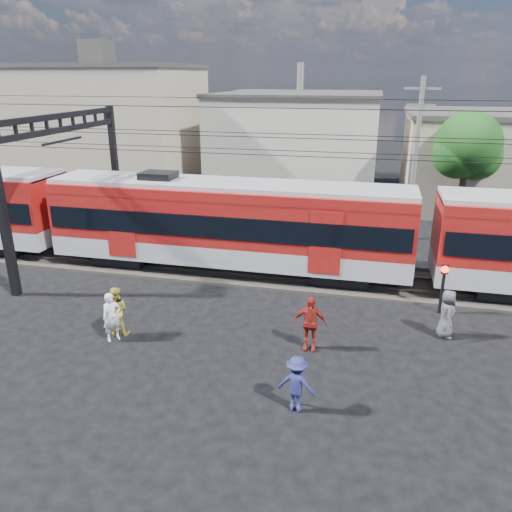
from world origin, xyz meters
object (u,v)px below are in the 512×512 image
(commuter_train, at_px, (233,222))
(pedestrian_c, at_px, (297,384))
(pedestrian_a, at_px, (112,317))
(crossing_signal, at_px, (443,280))

(commuter_train, distance_m, pedestrian_c, 10.39)
(commuter_train, bearing_deg, pedestrian_a, -108.14)
(pedestrian_c, bearing_deg, commuter_train, -55.37)
(commuter_train, height_order, pedestrian_c, commuter_train)
(pedestrian_c, distance_m, crossing_signal, 8.32)
(crossing_signal, bearing_deg, commuter_train, 165.74)
(commuter_train, xyz_separation_m, pedestrian_a, (-2.28, -6.95, -1.55))
(pedestrian_a, bearing_deg, pedestrian_c, -64.10)
(commuter_train, bearing_deg, pedestrian_c, -64.66)
(pedestrian_c, relative_size, crossing_signal, 0.83)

